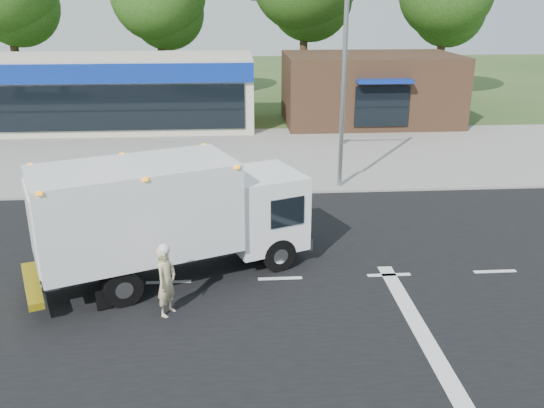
# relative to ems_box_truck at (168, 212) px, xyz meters

# --- Properties ---
(ground) EXTENTS (120.00, 120.00, 0.00)m
(ground) POSITION_rel_ems_box_truck_xyz_m (2.94, -0.38, -1.89)
(ground) COLOR #385123
(ground) RESTS_ON ground
(road_asphalt) EXTENTS (60.00, 14.00, 0.02)m
(road_asphalt) POSITION_rel_ems_box_truck_xyz_m (2.94, -0.38, -1.89)
(road_asphalt) COLOR black
(road_asphalt) RESTS_ON ground
(sidewalk) EXTENTS (60.00, 2.40, 0.12)m
(sidewalk) POSITION_rel_ems_box_truck_xyz_m (2.94, 7.82, -1.83)
(sidewalk) COLOR gray
(sidewalk) RESTS_ON ground
(parking_apron) EXTENTS (60.00, 9.00, 0.02)m
(parking_apron) POSITION_rel_ems_box_truck_xyz_m (2.94, 13.62, -1.88)
(parking_apron) COLOR gray
(parking_apron) RESTS_ON ground
(lane_markings) EXTENTS (55.20, 7.00, 0.01)m
(lane_markings) POSITION_rel_ems_box_truck_xyz_m (4.29, -1.73, -1.88)
(lane_markings) COLOR silver
(lane_markings) RESTS_ON road_asphalt
(ems_box_truck) EXTENTS (7.73, 4.88, 3.29)m
(ems_box_truck) POSITION_rel_ems_box_truck_xyz_m (0.00, 0.00, 0.00)
(ems_box_truck) COLOR black
(ems_box_truck) RESTS_ON ground
(emergency_worker) EXTENTS (0.65, 0.75, 1.84)m
(emergency_worker) POSITION_rel_ems_box_truck_xyz_m (0.10, -1.98, -0.99)
(emergency_worker) COLOR #CAB786
(emergency_worker) RESTS_ON ground
(retail_strip_mall) EXTENTS (18.00, 6.20, 4.00)m
(retail_strip_mall) POSITION_rel_ems_box_truck_xyz_m (-6.06, 19.55, 0.12)
(retail_strip_mall) COLOR beige
(retail_strip_mall) RESTS_ON ground
(brown_storefront) EXTENTS (10.00, 6.70, 4.00)m
(brown_storefront) POSITION_rel_ems_box_truck_xyz_m (9.94, 19.60, 0.11)
(brown_storefront) COLOR #382316
(brown_storefront) RESTS_ON ground
(traffic_signal_pole) EXTENTS (3.51, 0.25, 8.00)m
(traffic_signal_pole) POSITION_rel_ems_box_truck_xyz_m (5.30, 7.22, 3.03)
(traffic_signal_pole) COLOR gray
(traffic_signal_pole) RESTS_ON ground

